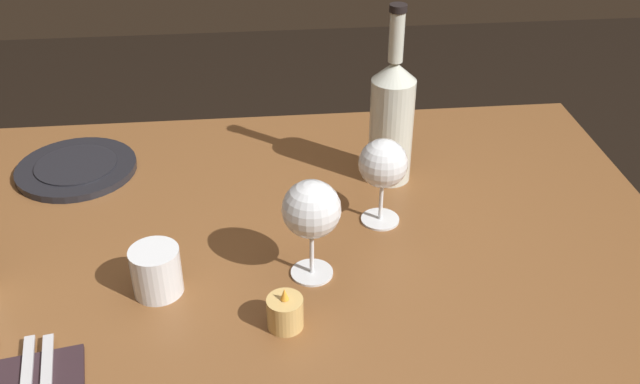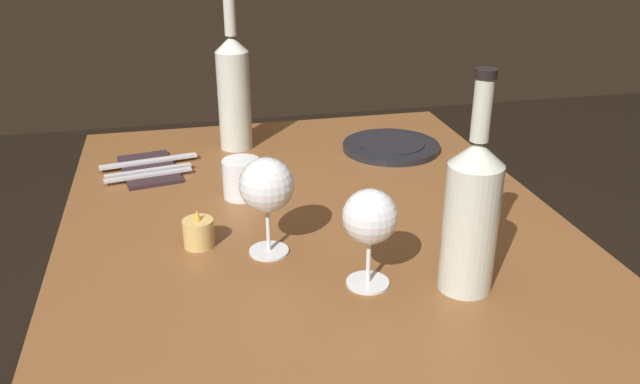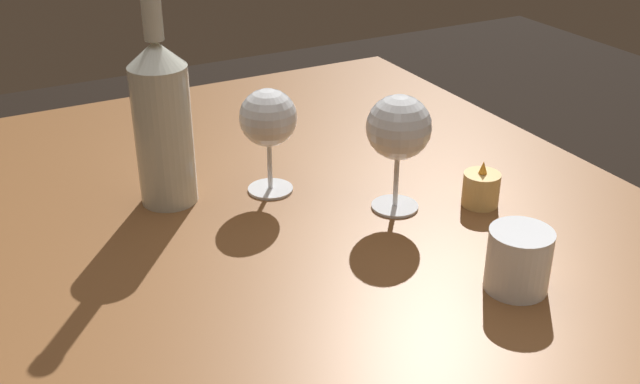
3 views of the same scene
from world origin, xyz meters
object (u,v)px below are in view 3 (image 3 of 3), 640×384
at_px(wine_glass_left, 268,120).
at_px(wine_glass_right, 399,129).
at_px(votive_candle, 481,190).
at_px(wine_bottle, 162,119).
at_px(water_tumbler, 518,262).

height_order(wine_glass_left, wine_glass_right, wine_glass_right).
distance_m(wine_glass_left, votive_candle, 0.31).
bearing_deg(wine_glass_left, wine_glass_right, 45.42).
bearing_deg(votive_candle, wine_glass_right, -113.26).
xyz_separation_m(wine_glass_right, votive_candle, (0.05, 0.11, -0.10)).
height_order(wine_glass_right, wine_bottle, wine_bottle).
bearing_deg(votive_candle, wine_bottle, -119.63).
distance_m(wine_glass_right, wine_bottle, 0.32).
xyz_separation_m(wine_glass_right, wine_bottle, (-0.17, -0.27, 0.01)).
xyz_separation_m(wine_bottle, votive_candle, (0.22, 0.38, -0.10)).
bearing_deg(water_tumbler, wine_glass_right, -175.81).
relative_size(wine_glass_left, water_tumbler, 2.05).
height_order(wine_glass_right, votive_candle, wine_glass_right).
distance_m(wine_glass_left, wine_glass_right, 0.19).
distance_m(wine_glass_left, water_tumbler, 0.40).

